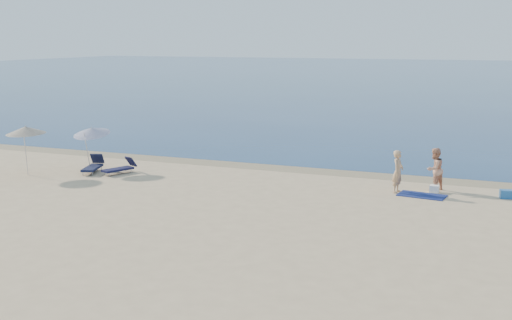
% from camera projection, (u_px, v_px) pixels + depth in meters
% --- Properties ---
extents(sea, '(240.00, 160.00, 0.01)m').
position_uv_depth(sea, '(457.00, 76.00, 103.63)').
color(sea, navy).
rests_on(sea, ground).
extents(wet_sand_strip, '(240.00, 1.60, 0.00)m').
position_uv_depth(wet_sand_strip, '(320.00, 171.00, 29.96)').
color(wet_sand_strip, '#847254').
rests_on(wet_sand_strip, ground).
extents(person_left, '(0.51, 0.69, 1.72)m').
position_uv_depth(person_left, '(398.00, 172.00, 25.65)').
color(person_left, tan).
rests_on(person_left, ground).
extents(person_right, '(1.00, 1.07, 1.76)m').
position_uv_depth(person_right, '(435.00, 169.00, 26.02)').
color(person_right, tan).
rests_on(person_right, ground).
extents(beach_towel, '(1.93, 1.24, 0.03)m').
position_uv_depth(beach_towel, '(422.00, 195.00, 25.28)').
color(beach_towel, '#0F194F').
rests_on(beach_towel, ground).
extents(white_bag, '(0.37, 0.32, 0.30)m').
position_uv_depth(white_bag, '(434.00, 189.00, 25.78)').
color(white_bag, white).
rests_on(white_bag, ground).
extents(blue_cooler, '(0.52, 0.41, 0.33)m').
position_uv_depth(blue_cooler, '(506.00, 194.00, 24.85)').
color(blue_cooler, '#1D59A1').
rests_on(blue_cooler, ground).
extents(umbrella_near, '(1.75, 1.77, 2.23)m').
position_uv_depth(umbrella_near, '(91.00, 131.00, 29.72)').
color(umbrella_near, silver).
rests_on(umbrella_near, ground).
extents(umbrella_far, '(2.02, 2.03, 2.32)m').
position_uv_depth(umbrella_far, '(26.00, 130.00, 28.75)').
color(umbrella_far, silver).
rests_on(umbrella_far, ground).
extents(lounger_left, '(1.06, 1.84, 0.77)m').
position_uv_depth(lounger_left, '(93.00, 166.00, 29.69)').
color(lounger_left, '#121732').
rests_on(lounger_left, ground).
extents(lounger_right, '(1.13, 1.70, 0.71)m').
position_uv_depth(lounger_right, '(120.00, 168.00, 29.38)').
color(lounger_right, '#121333').
rests_on(lounger_right, ground).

